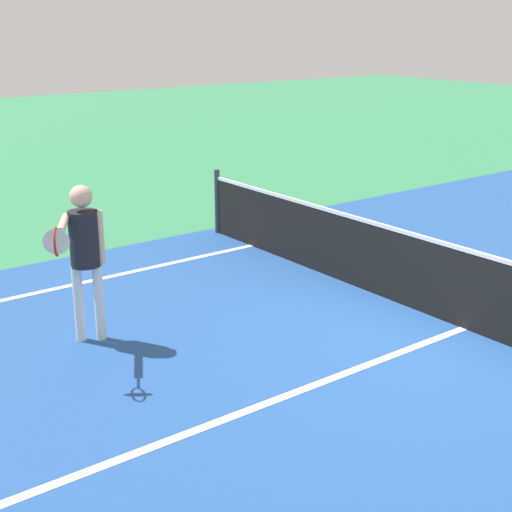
% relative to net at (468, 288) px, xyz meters
% --- Properties ---
extents(ground_plane, '(60.00, 60.00, 0.00)m').
position_rel_net_xyz_m(ground_plane, '(0.00, 0.00, -0.49)').
color(ground_plane, '#337F51').
extents(court_surface_inbounds, '(10.62, 24.40, 0.00)m').
position_rel_net_xyz_m(court_surface_inbounds, '(0.00, 0.00, -0.49)').
color(court_surface_inbounds, '#234C93').
rests_on(court_surface_inbounds, ground_plane).
extents(line_center_service, '(0.10, 6.40, 0.01)m').
position_rel_net_xyz_m(line_center_service, '(0.00, -3.20, -0.49)').
color(line_center_service, white).
rests_on(line_center_service, ground_plane).
extents(net, '(10.22, 0.09, 1.07)m').
position_rel_net_xyz_m(net, '(0.00, 0.00, 0.00)').
color(net, '#33383D').
rests_on(net, ground_plane).
extents(player_near, '(1.04, 0.90, 1.76)m').
position_rel_net_xyz_m(player_near, '(-2.30, -3.59, 0.61)').
color(player_near, white).
rests_on(player_near, ground_plane).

